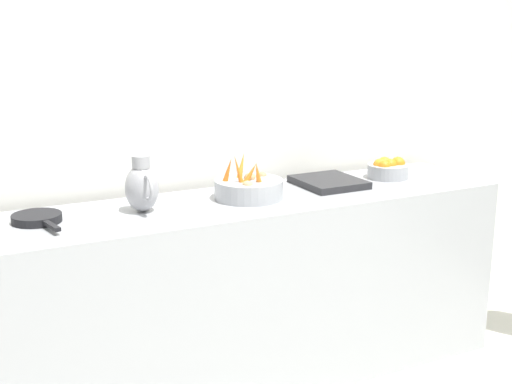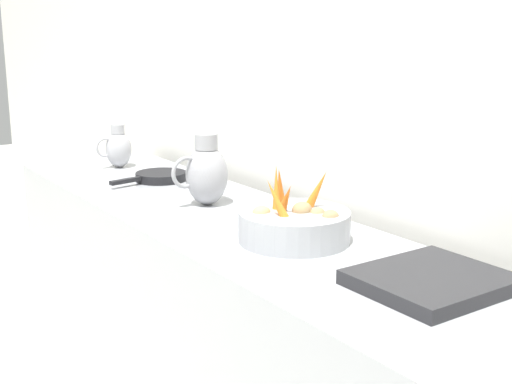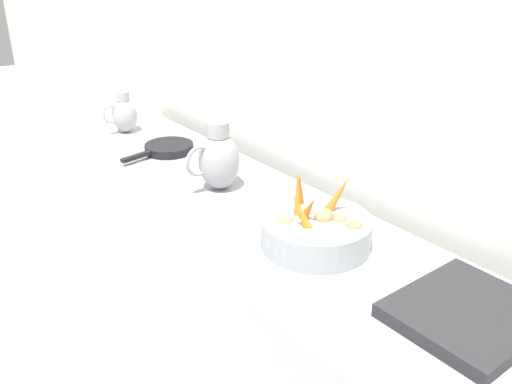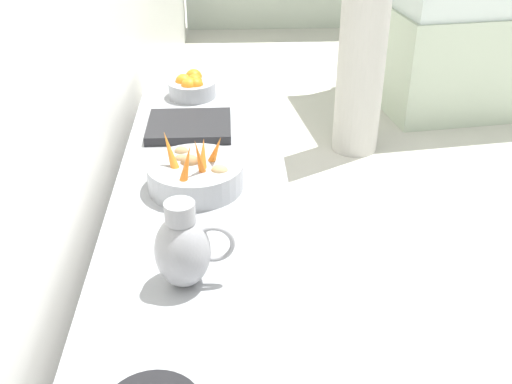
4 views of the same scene
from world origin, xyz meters
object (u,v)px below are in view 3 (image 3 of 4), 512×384
vegetable_colander (316,230)px  skillet_on_counter (168,148)px  metal_pitcher_short (124,114)px  metal_pitcher_tall (218,159)px

vegetable_colander → skillet_on_counter: size_ratio=0.95×
metal_pitcher_short → skillet_on_counter: size_ratio=0.57×
vegetable_colander → skillet_on_counter: bearing=-92.8°
vegetable_colander → skillet_on_counter: (-0.05, -0.97, -0.03)m
metal_pitcher_short → skillet_on_counter: metal_pitcher_short is taller
vegetable_colander → metal_pitcher_short: 1.34m
metal_pitcher_short → vegetable_colander: bearing=89.0°
skillet_on_counter → vegetable_colander: bearing=87.2°
metal_pitcher_short → skillet_on_counter: bearing=93.9°
skillet_on_counter → metal_pitcher_tall: bearing=84.9°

